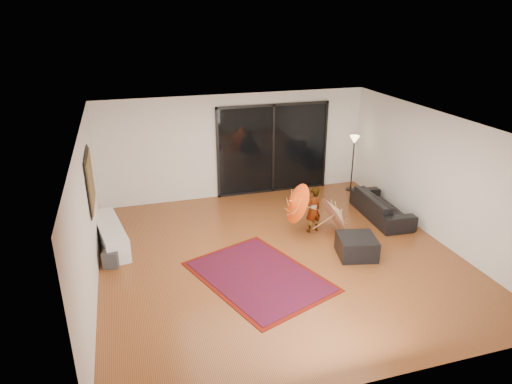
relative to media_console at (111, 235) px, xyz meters
name	(u,v)px	position (x,y,z in m)	size (l,w,h in m)	color
floor	(280,257)	(3.25, -1.45, -0.25)	(7.00, 7.00, 0.00)	brown
ceiling	(283,125)	(3.25, -1.45, 2.45)	(7.00, 7.00, 0.00)	white
wall_back	(236,146)	(3.25, 2.05, 1.10)	(7.00, 7.00, 0.00)	silver
wall_front	(377,298)	(3.25, -4.95, 1.10)	(7.00, 7.00, 0.00)	silver
wall_left	(88,217)	(-0.25, -1.45, 1.10)	(7.00, 7.00, 0.00)	silver
wall_right	(437,177)	(6.75, -1.45, 1.10)	(7.00, 7.00, 0.00)	silver
sliding_door	(273,149)	(4.25, 2.02, 0.95)	(3.06, 0.07, 2.40)	black
painting	(90,181)	(-0.21, -0.45, 1.40)	(0.04, 1.28, 1.08)	black
media_console	(111,235)	(0.00, 0.00, 0.00)	(0.45, 1.81, 0.50)	white
speaker	(111,258)	(0.00, -0.85, -0.09)	(0.29, 0.29, 0.33)	#424244
persian_rug	(259,276)	(2.62, -2.04, -0.24)	(2.67, 3.10, 0.02)	#570E07
sofa	(381,206)	(6.20, -0.35, 0.03)	(1.94, 0.76, 0.57)	black
ottoman	(357,246)	(4.74, -1.84, -0.04)	(0.73, 0.73, 0.42)	black
floor_lamp	(354,148)	(6.35, 1.47, 0.96)	(0.26, 0.26, 1.53)	black
child	(313,210)	(4.32, -0.58, 0.27)	(0.38, 0.25, 1.05)	#999999
parasol_orange	(291,205)	(3.77, -0.63, 0.48)	(0.52, 0.89, 0.89)	#EC440C
parasol_white	(341,210)	(4.92, -0.73, 0.25)	(0.61, 0.91, 0.96)	white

